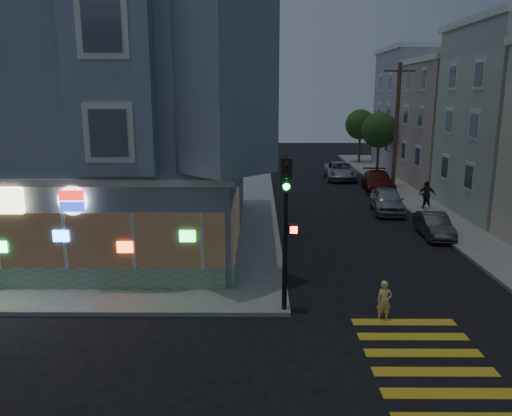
{
  "coord_description": "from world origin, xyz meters",
  "views": [
    {
      "loc": [
        1.97,
        -12.75,
        6.97
      ],
      "look_at": [
        1.87,
        5.91,
        2.68
      ],
      "focal_mm": 35.0,
      "sensor_mm": 36.0,
      "label": 1
    }
  ],
  "objects_px": {
    "running_child": "(384,301)",
    "parked_car_d": "(340,171)",
    "utility_pole": "(396,124)",
    "traffic_signal": "(286,209)",
    "fire_hydrant": "(426,211)",
    "parked_car_a": "(387,200)",
    "pedestrian_a": "(425,195)",
    "pedestrian_b": "(427,195)",
    "parked_car_c": "(378,181)",
    "street_tree_far": "(360,125)",
    "parked_car_b": "(434,225)",
    "street_tree_near": "(379,130)"
  },
  "relations": [
    {
      "from": "parked_car_d",
      "to": "traffic_signal",
      "type": "height_order",
      "value": "traffic_signal"
    },
    {
      "from": "pedestrian_a",
      "to": "pedestrian_b",
      "type": "bearing_deg",
      "value": 60.73
    },
    {
      "from": "running_child",
      "to": "pedestrian_b",
      "type": "relative_size",
      "value": 0.76
    },
    {
      "from": "parked_car_b",
      "to": "traffic_signal",
      "type": "bearing_deg",
      "value": -128.49
    },
    {
      "from": "utility_pole",
      "to": "fire_hydrant",
      "type": "distance_m",
      "value": 10.62
    },
    {
      "from": "utility_pole",
      "to": "pedestrian_a",
      "type": "height_order",
      "value": "utility_pole"
    },
    {
      "from": "parked_car_a",
      "to": "parked_car_c",
      "type": "bearing_deg",
      "value": 86.71
    },
    {
      "from": "utility_pole",
      "to": "running_child",
      "type": "relative_size",
      "value": 6.94
    },
    {
      "from": "street_tree_far",
      "to": "traffic_signal",
      "type": "xyz_separation_m",
      "value": [
        -9.38,
        -35.83,
        -0.42
      ]
    },
    {
      "from": "street_tree_near",
      "to": "traffic_signal",
      "type": "bearing_deg",
      "value": -108.63
    },
    {
      "from": "pedestrian_a",
      "to": "parked_car_c",
      "type": "distance_m",
      "value": 6.07
    },
    {
      "from": "pedestrian_b",
      "to": "parked_car_b",
      "type": "relative_size",
      "value": 0.48
    },
    {
      "from": "street_tree_near",
      "to": "pedestrian_a",
      "type": "xyz_separation_m",
      "value": [
        0.01,
        -12.7,
        -3.02
      ]
    },
    {
      "from": "utility_pole",
      "to": "parked_car_a",
      "type": "xyz_separation_m",
      "value": [
        -2.32,
        -7.54,
        -4.06
      ]
    },
    {
      "from": "fire_hydrant",
      "to": "parked_car_a",
      "type": "bearing_deg",
      "value": 126.68
    },
    {
      "from": "utility_pole",
      "to": "pedestrian_b",
      "type": "distance_m",
      "value": 8.12
    },
    {
      "from": "utility_pole",
      "to": "traffic_signal",
      "type": "xyz_separation_m",
      "value": [
        -9.18,
        -21.83,
        -1.28
      ]
    },
    {
      "from": "running_child",
      "to": "parked_car_a",
      "type": "distance_m",
      "value": 15.14
    },
    {
      "from": "parked_car_c",
      "to": "parked_car_d",
      "type": "bearing_deg",
      "value": 115.77
    },
    {
      "from": "parked_car_b",
      "to": "parked_car_d",
      "type": "xyz_separation_m",
      "value": [
        -1.95,
        17.13,
        0.13
      ]
    },
    {
      "from": "utility_pole",
      "to": "parked_car_b",
      "type": "height_order",
      "value": "utility_pole"
    },
    {
      "from": "running_child",
      "to": "pedestrian_a",
      "type": "bearing_deg",
      "value": 67.98
    },
    {
      "from": "utility_pole",
      "to": "street_tree_far",
      "type": "xyz_separation_m",
      "value": [
        0.2,
        14.0,
        -0.86
      ]
    },
    {
      "from": "street_tree_far",
      "to": "pedestrian_a",
      "type": "height_order",
      "value": "street_tree_far"
    },
    {
      "from": "traffic_signal",
      "to": "pedestrian_a",
      "type": "bearing_deg",
      "value": 53.35
    },
    {
      "from": "street_tree_near",
      "to": "parked_car_b",
      "type": "bearing_deg",
      "value": -94.58
    },
    {
      "from": "utility_pole",
      "to": "pedestrian_a",
      "type": "distance_m",
      "value": 7.74
    },
    {
      "from": "pedestrian_a",
      "to": "traffic_signal",
      "type": "xyz_separation_m",
      "value": [
        -9.39,
        -15.13,
        2.61
      ]
    },
    {
      "from": "street_tree_far",
      "to": "parked_car_d",
      "type": "xyz_separation_m",
      "value": [
        -3.45,
        -9.61,
        -3.22
      ]
    },
    {
      "from": "running_child",
      "to": "parked_car_d",
      "type": "xyz_separation_m",
      "value": [
        2.85,
        26.59,
        0.07
      ]
    },
    {
      "from": "parked_car_d",
      "to": "fire_hydrant",
      "type": "bearing_deg",
      "value": -77.44
    },
    {
      "from": "running_child",
      "to": "street_tree_far",
      "type": "bearing_deg",
      "value": 80.25
    },
    {
      "from": "pedestrian_a",
      "to": "fire_hydrant",
      "type": "relative_size",
      "value": 1.87
    },
    {
      "from": "pedestrian_a",
      "to": "fire_hydrant",
      "type": "bearing_deg",
      "value": 51.79
    },
    {
      "from": "parked_car_c",
      "to": "fire_hydrant",
      "type": "xyz_separation_m",
      "value": [
        0.6,
        -8.91,
        -0.14
      ]
    },
    {
      "from": "running_child",
      "to": "pedestrian_a",
      "type": "height_order",
      "value": "pedestrian_a"
    },
    {
      "from": "utility_pole",
      "to": "traffic_signal",
      "type": "height_order",
      "value": "utility_pole"
    },
    {
      "from": "running_child",
      "to": "fire_hydrant",
      "type": "relative_size",
      "value": 1.6
    },
    {
      "from": "parked_car_b",
      "to": "pedestrian_a",
      "type": "bearing_deg",
      "value": 78.46
    },
    {
      "from": "fire_hydrant",
      "to": "pedestrian_b",
      "type": "bearing_deg",
      "value": 71.69
    },
    {
      "from": "parked_car_a",
      "to": "fire_hydrant",
      "type": "bearing_deg",
      "value": -47.97
    },
    {
      "from": "pedestrian_a",
      "to": "parked_car_a",
      "type": "xyz_separation_m",
      "value": [
        -2.53,
        -0.85,
        -0.18
      ]
    },
    {
      "from": "parked_car_c",
      "to": "parked_car_d",
      "type": "distance_m",
      "value": 5.55
    },
    {
      "from": "pedestrian_b",
      "to": "parked_car_c",
      "type": "relative_size",
      "value": 0.34
    },
    {
      "from": "traffic_signal",
      "to": "street_tree_near",
      "type": "bearing_deg",
      "value": 66.53
    },
    {
      "from": "running_child",
      "to": "pedestrian_a",
      "type": "xyz_separation_m",
      "value": [
        6.31,
        15.5,
        0.26
      ]
    },
    {
      "from": "pedestrian_a",
      "to": "fire_hydrant",
      "type": "distance_m",
      "value": 3.18
    },
    {
      "from": "fire_hydrant",
      "to": "parked_car_d",
      "type": "bearing_deg",
      "value": 100.26
    },
    {
      "from": "running_child",
      "to": "pedestrian_b",
      "type": "height_order",
      "value": "pedestrian_b"
    },
    {
      "from": "parked_car_a",
      "to": "parked_car_d",
      "type": "xyz_separation_m",
      "value": [
        -0.93,
        11.93,
        -0.02
      ]
    }
  ]
}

